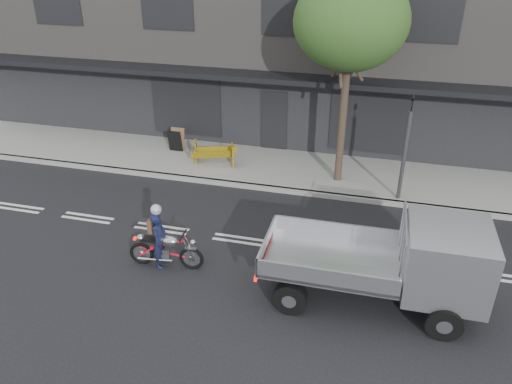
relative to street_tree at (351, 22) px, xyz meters
The scene contains 11 objects.
ground 7.09m from the street_tree, 117.65° to the right, with size 80.00×80.00×0.00m, color black.
sidewalk 5.67m from the street_tree, 167.20° to the left, with size 32.00×3.20×0.15m, color gray.
kerb 5.75m from the street_tree, 153.43° to the right, with size 32.00×0.20×0.15m, color gray.
building_main 7.54m from the street_tree, 107.22° to the left, with size 26.00×10.00×8.00m, color slate.
street_tree is the anchor object (origin of this frame).
traffic_light_pole 4.23m from the street_tree, 23.03° to the right, with size 0.12×0.12×3.50m.
motorcycle 8.39m from the street_tree, 122.56° to the right, with size 1.96×0.57×1.01m.
rider 8.32m from the street_tree, 123.60° to the right, with size 0.56×0.36×1.52m, color #131835.
flatbed_ute 7.48m from the street_tree, 67.38° to the right, with size 4.87×2.05×2.25m.
construction_barrier 6.48m from the street_tree, behind, with size 1.49×0.60×0.83m, color yellow, non-canonical shape.
sandwich_board 7.86m from the street_tree, behind, with size 0.54×0.36×0.85m, color black, non-canonical shape.
Camera 1 is at (3.32, -11.17, 7.71)m, focal length 35.00 mm.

